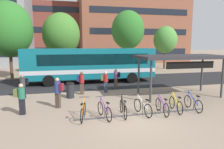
% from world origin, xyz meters
% --- Properties ---
extents(ground, '(200.00, 200.00, 0.00)m').
position_xyz_m(ground, '(0.00, 0.00, 0.00)').
color(ground, gray).
extents(bus_lane_asphalt, '(80.00, 7.20, 0.01)m').
position_xyz_m(bus_lane_asphalt, '(0.00, 10.28, 0.00)').
color(bus_lane_asphalt, '#232326').
rests_on(bus_lane_asphalt, ground).
extents(city_bus, '(12.05, 2.69, 3.20)m').
position_xyz_m(city_bus, '(-0.78, 10.28, 1.78)').
color(city_bus, '#0F6070').
rests_on(city_bus, ground).
extents(bike_rack, '(7.03, 0.18, 0.70)m').
position_xyz_m(bike_rack, '(0.75, 0.71, 0.09)').
color(bike_rack, '#47474C').
rests_on(bike_rack, ground).
extents(parked_bicycle_orange_0, '(0.57, 1.69, 0.99)m').
position_xyz_m(parked_bicycle_orange_0, '(-2.30, 0.78, 0.38)').
color(parked_bicycle_orange_0, black).
rests_on(parked_bicycle_orange_0, ground).
extents(parked_bicycle_purple_1, '(0.57, 1.69, 0.99)m').
position_xyz_m(parked_bicycle_purple_1, '(-1.27, 0.70, 0.38)').
color(parked_bicycle_purple_1, black).
rests_on(parked_bicycle_purple_1, ground).
extents(parked_bicycle_black_2, '(0.52, 1.72, 0.99)m').
position_xyz_m(parked_bicycle_black_2, '(-0.28, 0.79, 0.38)').
color(parked_bicycle_black_2, black).
rests_on(parked_bicycle_black_2, ground).
extents(parked_bicycle_white_3, '(0.54, 1.70, 0.99)m').
position_xyz_m(parked_bicycle_white_3, '(0.76, 0.76, 0.38)').
color(parked_bicycle_white_3, black).
rests_on(parked_bicycle_white_3, ground).
extents(parked_bicycle_purple_4, '(0.52, 1.72, 0.99)m').
position_xyz_m(parked_bicycle_purple_4, '(1.80, 0.65, 0.38)').
color(parked_bicycle_purple_4, black).
rests_on(parked_bicycle_purple_4, ground).
extents(parked_bicycle_yellow_5, '(0.52, 1.72, 0.99)m').
position_xyz_m(parked_bicycle_yellow_5, '(2.69, 0.82, 0.38)').
color(parked_bicycle_yellow_5, black).
rests_on(parked_bicycle_yellow_5, ground).
extents(parked_bicycle_blue_6, '(0.52, 1.72, 0.99)m').
position_xyz_m(parked_bicycle_blue_6, '(3.75, 0.82, 0.38)').
color(parked_bicycle_blue_6, black).
rests_on(parked_bicycle_blue_6, ground).
extents(transit_shelter, '(6.00, 2.95, 2.86)m').
position_xyz_m(transit_shelter, '(4.65, 3.74, 2.66)').
color(transit_shelter, '#38383D').
rests_on(transit_shelter, ground).
extents(commuter_olive_pack_0, '(0.57, 0.41, 1.59)m').
position_xyz_m(commuter_olive_pack_0, '(-0.16, 6.01, 0.92)').
color(commuter_olive_pack_0, '#2D3851').
rests_on(commuter_olive_pack_0, ground).
extents(commuter_maroon_pack_1, '(0.61, 0.53, 1.74)m').
position_xyz_m(commuter_maroon_pack_1, '(-3.50, 2.92, 1.00)').
color(commuter_maroon_pack_1, '#47382D').
rests_on(commuter_maroon_pack_1, ground).
extents(commuter_olive_pack_2, '(0.56, 0.38, 1.64)m').
position_xyz_m(commuter_olive_pack_2, '(-5.33, 2.18, 0.94)').
color(commuter_olive_pack_2, black).
rests_on(commuter_olive_pack_2, ground).
extents(commuter_black_pack_3, '(0.59, 0.58, 1.61)m').
position_xyz_m(commuter_black_pack_3, '(-5.82, 5.54, 0.93)').
color(commuter_black_pack_3, black).
rests_on(commuter_black_pack_3, ground).
extents(commuter_black_pack_4, '(0.59, 0.45, 1.65)m').
position_xyz_m(commuter_black_pack_4, '(0.94, 6.93, 0.95)').
color(commuter_black_pack_4, '#47382D').
rests_on(commuter_black_pack_4, ground).
extents(commuter_navy_pack_5, '(0.54, 0.36, 1.66)m').
position_xyz_m(commuter_navy_pack_5, '(-1.96, 5.80, 0.96)').
color(commuter_navy_pack_5, '#47382D').
rests_on(commuter_navy_pack_5, ground).
extents(trash_bin, '(0.55, 0.55, 1.03)m').
position_xyz_m(trash_bin, '(-2.78, 4.99, 0.52)').
color(trash_bin, '#232328').
rests_on(trash_bin, ground).
extents(street_tree_0, '(4.36, 4.36, 7.25)m').
position_xyz_m(street_tree_0, '(-3.34, 16.40, 4.73)').
color(street_tree_0, brown).
rests_on(street_tree_0, ground).
extents(street_tree_1, '(4.50, 4.50, 8.15)m').
position_xyz_m(street_tree_1, '(5.58, 18.61, 5.52)').
color(street_tree_1, brown).
rests_on(street_tree_1, ground).
extents(street_tree_2, '(4.75, 4.75, 7.91)m').
position_xyz_m(street_tree_2, '(-8.50, 14.22, 5.08)').
color(street_tree_2, brown).
rests_on(street_tree_2, ground).
extents(street_tree_3, '(3.38, 3.38, 6.17)m').
position_xyz_m(street_tree_3, '(11.30, 18.63, 4.21)').
color(street_tree_3, brown).
rests_on(street_tree_3, ground).
extents(building_centre_block, '(18.50, 11.82, 11.86)m').
position_xyz_m(building_centre_block, '(-3.49, 39.30, 5.93)').
color(building_centre_block, brown).
rests_on(building_centre_block, ground).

